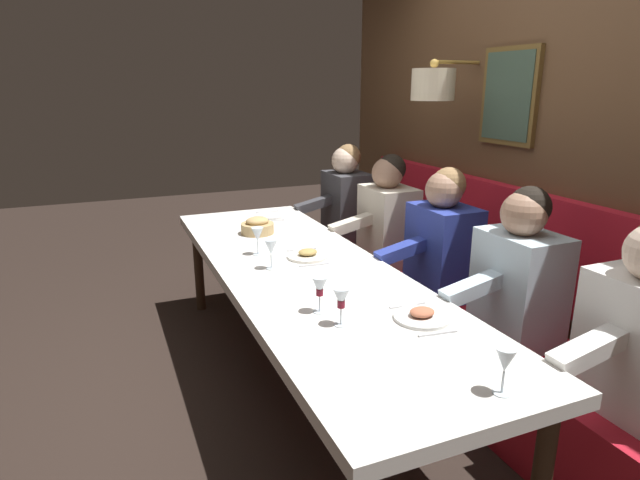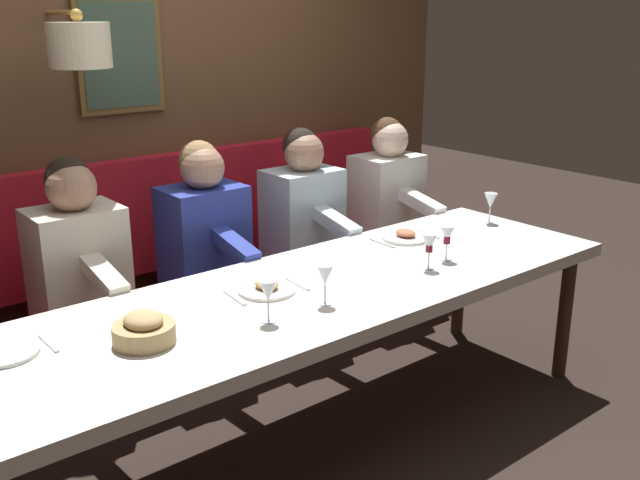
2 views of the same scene
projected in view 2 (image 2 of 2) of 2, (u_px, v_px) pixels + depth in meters
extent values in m
plane|color=black|center=(314.00, 440.00, 3.26)|extent=(12.00, 12.00, 0.00)
cube|color=silver|center=(313.00, 294.00, 3.04)|extent=(0.90, 2.98, 0.06)
cylinder|color=#352416|center=(565.00, 316.00, 3.74)|extent=(0.07, 0.07, 0.68)
cylinder|color=#352416|center=(460.00, 279.00, 4.25)|extent=(0.07, 0.07, 0.68)
cube|color=red|center=(209.00, 330.00, 3.84)|extent=(0.52, 3.18, 0.45)
cube|color=brown|center=(141.00, 88.00, 3.91)|extent=(0.10, 4.38, 2.90)
cube|color=red|center=(158.00, 212.00, 4.05)|extent=(0.10, 3.18, 0.64)
cube|color=brown|center=(119.00, 55.00, 3.72)|extent=(0.04, 0.46, 0.59)
cube|color=#384C3D|center=(121.00, 55.00, 3.71)|extent=(0.01, 0.40, 0.53)
cylinder|color=#A37F38|center=(62.00, 13.00, 3.34)|extent=(0.35, 0.02, 0.02)
cylinder|color=beige|center=(79.00, 45.00, 3.25)|extent=(0.28, 0.28, 0.20)
sphere|color=#A37F38|center=(76.00, 15.00, 3.21)|extent=(0.06, 0.06, 0.06)
cube|color=white|center=(386.00, 200.00, 4.48)|extent=(0.30, 0.40, 0.56)
sphere|color=beige|center=(390.00, 140.00, 4.35)|extent=(0.22, 0.22, 0.22)
sphere|color=#4C331E|center=(387.00, 134.00, 4.36)|extent=(0.20, 0.20, 0.20)
cube|color=white|center=(421.00, 203.00, 4.25)|extent=(0.33, 0.09, 0.14)
cube|color=silver|center=(302.00, 218.00, 4.08)|extent=(0.30, 0.40, 0.56)
sphere|color=#A37A60|center=(304.00, 152.00, 3.95)|extent=(0.22, 0.22, 0.22)
sphere|color=black|center=(301.00, 146.00, 3.96)|extent=(0.20, 0.20, 0.20)
cube|color=silver|center=(336.00, 223.00, 3.85)|extent=(0.33, 0.09, 0.14)
cube|color=#283893|center=(204.00, 240.00, 3.69)|extent=(0.30, 0.40, 0.56)
sphere|color=#A37A60|center=(202.00, 168.00, 3.56)|extent=(0.22, 0.22, 0.22)
sphere|color=#937047|center=(199.00, 161.00, 3.57)|extent=(0.20, 0.20, 0.20)
cube|color=#283893|center=(235.00, 246.00, 3.46)|extent=(0.33, 0.09, 0.14)
cube|color=beige|center=(78.00, 268.00, 3.29)|extent=(0.30, 0.40, 0.56)
sphere|color=#A37A60|center=(71.00, 187.00, 3.16)|extent=(0.22, 0.22, 0.22)
sphere|color=black|center=(68.00, 179.00, 3.18)|extent=(0.20, 0.20, 0.20)
cube|color=beige|center=(104.00, 277.00, 3.07)|extent=(0.33, 0.09, 0.14)
cylinder|color=silver|center=(3.00, 352.00, 2.44)|extent=(0.24, 0.24, 0.01)
cube|color=silver|center=(48.00, 343.00, 2.51)|extent=(0.17, 0.01, 0.01)
cylinder|color=silver|center=(267.00, 290.00, 2.98)|extent=(0.24, 0.24, 0.01)
ellipsoid|color=#AD8E4C|center=(267.00, 284.00, 2.97)|extent=(0.11, 0.09, 0.04)
cube|color=silver|center=(298.00, 284.00, 3.06)|extent=(0.17, 0.03, 0.01)
cube|color=silver|center=(235.00, 298.00, 2.91)|extent=(0.18, 0.03, 0.01)
cylinder|color=silver|center=(405.00, 238.00, 3.67)|extent=(0.24, 0.24, 0.01)
ellipsoid|color=#B76647|center=(406.00, 233.00, 3.66)|extent=(0.11, 0.09, 0.04)
cube|color=silver|center=(428.00, 234.00, 3.74)|extent=(0.17, 0.03, 0.01)
cube|color=silver|center=(382.00, 243.00, 3.60)|extent=(0.18, 0.02, 0.01)
cylinder|color=silver|center=(325.00, 303.00, 2.86)|extent=(0.06, 0.06, 0.00)
cylinder|color=silver|center=(325.00, 294.00, 2.85)|extent=(0.01, 0.01, 0.07)
cone|color=silver|center=(325.00, 275.00, 2.82)|extent=(0.07, 0.07, 0.08)
cylinder|color=silver|center=(428.00, 268.00, 3.25)|extent=(0.06, 0.06, 0.00)
cylinder|color=silver|center=(429.00, 260.00, 3.24)|extent=(0.01, 0.01, 0.07)
cone|color=silver|center=(429.00, 243.00, 3.22)|extent=(0.07, 0.07, 0.08)
cylinder|color=maroon|center=(429.00, 249.00, 3.23)|extent=(0.03, 0.03, 0.03)
cylinder|color=silver|center=(489.00, 222.00, 3.96)|extent=(0.06, 0.06, 0.00)
cylinder|color=silver|center=(490.00, 215.00, 3.95)|extent=(0.01, 0.01, 0.07)
cone|color=silver|center=(491.00, 201.00, 3.93)|extent=(0.07, 0.07, 0.08)
cylinder|color=silver|center=(269.00, 321.00, 2.70)|extent=(0.06, 0.06, 0.00)
cylinder|color=silver|center=(268.00, 311.00, 2.69)|extent=(0.01, 0.01, 0.07)
cone|color=silver|center=(268.00, 291.00, 2.66)|extent=(0.07, 0.07, 0.08)
cylinder|color=silver|center=(446.00, 259.00, 3.37)|extent=(0.06, 0.06, 0.00)
cylinder|color=silver|center=(446.00, 251.00, 3.36)|extent=(0.01, 0.01, 0.07)
cone|color=silver|center=(447.00, 235.00, 3.33)|extent=(0.07, 0.07, 0.08)
cylinder|color=maroon|center=(447.00, 240.00, 3.34)|extent=(0.03, 0.03, 0.03)
cylinder|color=tan|center=(144.00, 333.00, 2.52)|extent=(0.22, 0.22, 0.07)
ellipsoid|color=tan|center=(143.00, 320.00, 2.50)|extent=(0.15, 0.13, 0.06)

